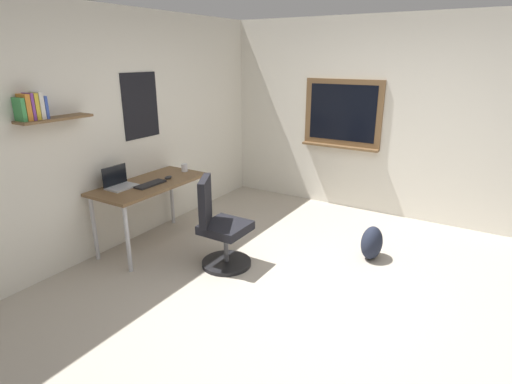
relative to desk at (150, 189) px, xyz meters
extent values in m
plane|color=#ADA393|center=(-0.01, -2.06, -0.67)|extent=(5.20, 5.20, 0.00)
cube|color=silver|center=(-0.01, 0.39, 0.63)|extent=(5.00, 0.10, 2.60)
cube|color=brown|center=(-0.85, 0.24, 0.88)|extent=(0.68, 0.20, 0.02)
cube|color=black|center=(0.28, 0.34, 0.88)|extent=(0.52, 0.01, 0.74)
cube|color=#3D934C|center=(-1.14, 0.27, 0.99)|extent=(0.04, 0.14, 0.20)
cube|color=orange|center=(-1.09, 0.27, 1.00)|extent=(0.04, 0.14, 0.23)
cube|color=#7A3D99|center=(-1.05, 0.27, 1.01)|extent=(0.03, 0.14, 0.23)
cube|color=gold|center=(-1.02, 0.27, 1.00)|extent=(0.04, 0.14, 0.23)
cube|color=silver|center=(-0.97, 0.27, 1.01)|extent=(0.04, 0.14, 0.24)
cube|color=#3851B2|center=(-0.93, 0.27, 0.99)|extent=(0.03, 0.14, 0.20)
cube|color=silver|center=(2.44, -2.06, 0.63)|extent=(0.10, 5.00, 2.60)
cube|color=brown|center=(2.38, -1.34, 0.68)|extent=(0.04, 1.10, 0.90)
cube|color=black|center=(2.36, -1.34, 0.68)|extent=(0.01, 0.94, 0.76)
cube|color=brown|center=(2.33, -1.34, 0.21)|extent=(0.12, 1.10, 0.03)
cube|color=brown|center=(0.00, 0.00, 0.07)|extent=(1.31, 0.63, 0.03)
cylinder|color=#B7B7BC|center=(-0.59, -0.25, -0.31)|extent=(0.04, 0.04, 0.72)
cylinder|color=#B7B7BC|center=(0.59, -0.25, -0.31)|extent=(0.04, 0.04, 0.72)
cylinder|color=#B7B7BC|center=(-0.59, 0.25, -0.31)|extent=(0.04, 0.04, 0.72)
cylinder|color=#B7B7BC|center=(0.59, 0.25, -0.31)|extent=(0.04, 0.04, 0.72)
cylinder|color=black|center=(0.03, -1.01, -0.65)|extent=(0.52, 0.52, 0.04)
cylinder|color=#4C4C51|center=(0.03, -1.01, -0.46)|extent=(0.05, 0.05, 0.34)
cube|color=black|center=(0.03, -1.01, -0.25)|extent=(0.44, 0.44, 0.09)
cube|color=black|center=(-0.07, -0.83, 0.04)|extent=(0.38, 0.25, 0.48)
cube|color=#ADAFB5|center=(-0.29, 0.11, 0.09)|extent=(0.31, 0.21, 0.02)
cube|color=black|center=(-0.29, 0.21, 0.21)|extent=(0.31, 0.01, 0.21)
cube|color=black|center=(-0.07, -0.08, 0.09)|extent=(0.37, 0.13, 0.02)
ellipsoid|color=#262628|center=(0.21, -0.08, 0.10)|extent=(0.10, 0.06, 0.03)
cylinder|color=silver|center=(0.55, -0.03, 0.13)|extent=(0.08, 0.08, 0.09)
ellipsoid|color=#1E2333|center=(0.97, -2.26, -0.49)|extent=(0.32, 0.22, 0.37)
camera|label=1|loc=(-3.06, -3.28, 1.43)|focal=28.52mm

